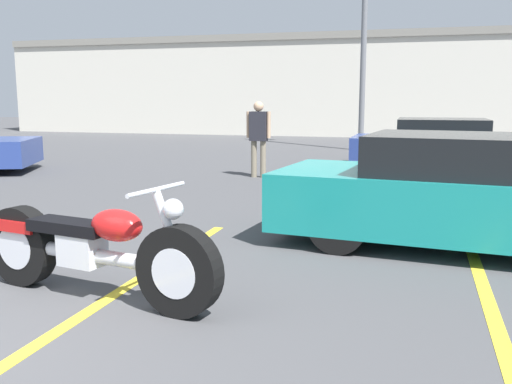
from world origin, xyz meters
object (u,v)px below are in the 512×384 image
show_car_hood_open (479,194)px  spectator_near_motorcycle (258,133)px  motorcycle (93,250)px  parked_car_mid_row (448,145)px

show_car_hood_open → spectator_near_motorcycle: 6.29m
motorcycle → spectator_near_motorcycle: (-0.68, 7.48, 0.52)m
parked_car_mid_row → spectator_near_motorcycle: size_ratio=2.82×
show_car_hood_open → spectator_near_motorcycle: (-3.89, 4.93, 0.32)m
motorcycle → parked_car_mid_row: (3.21, 10.08, 0.14)m
parked_car_mid_row → spectator_near_motorcycle: bearing=-146.0°
motorcycle → parked_car_mid_row: size_ratio=0.53×
parked_car_mid_row → motorcycle: bearing=-107.5°
parked_car_mid_row → spectator_near_motorcycle: 4.70m
show_car_hood_open → parked_car_mid_row: bearing=96.5°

